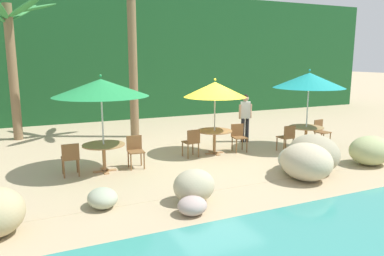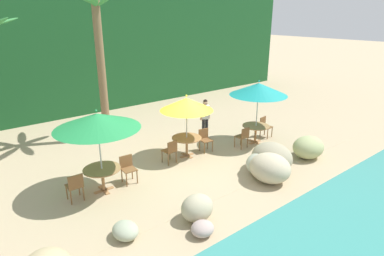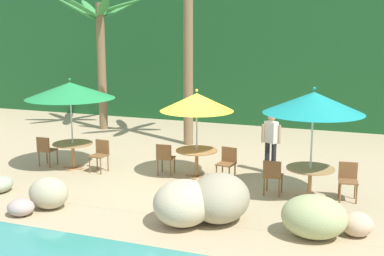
% 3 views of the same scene
% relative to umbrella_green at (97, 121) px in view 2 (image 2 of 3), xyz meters
% --- Properties ---
extents(ground_plane, '(120.00, 120.00, 0.00)m').
position_rel_umbrella_green_xyz_m(ground_plane, '(3.31, 0.12, -2.21)').
color(ground_plane, tan).
extents(terrace_deck, '(18.00, 5.20, 0.01)m').
position_rel_umbrella_green_xyz_m(terrace_deck, '(3.31, 0.12, -2.21)').
color(terrace_deck, tan).
rests_on(terrace_deck, ground).
extents(foliage_backdrop, '(28.00, 2.40, 6.00)m').
position_rel_umbrella_green_xyz_m(foliage_backdrop, '(3.31, 9.12, 0.79)').
color(foliage_backdrop, '#194C23').
rests_on(foliage_backdrop, ground).
extents(rock_seawall, '(13.30, 2.49, 1.00)m').
position_rel_umbrella_green_xyz_m(rock_seawall, '(2.29, -2.41, -1.79)').
color(rock_seawall, '#A9B277').
rests_on(rock_seawall, ground).
extents(umbrella_green, '(2.44, 2.44, 2.55)m').
position_rel_umbrella_green_xyz_m(umbrella_green, '(0.00, 0.00, 0.00)').
color(umbrella_green, silver).
rests_on(umbrella_green, ground).
extents(dining_table_green, '(1.10, 1.10, 0.74)m').
position_rel_umbrella_green_xyz_m(dining_table_green, '(-0.00, 0.00, -1.60)').
color(dining_table_green, '#A37547').
rests_on(dining_table_green, ground).
extents(chair_green_seaward, '(0.45, 0.45, 0.87)m').
position_rel_umbrella_green_xyz_m(chair_green_seaward, '(0.85, 0.04, -1.70)').
color(chair_green_seaward, brown).
rests_on(chair_green_seaward, ground).
extents(chair_green_inland, '(0.42, 0.43, 0.87)m').
position_rel_umbrella_green_xyz_m(chair_green_inland, '(-0.85, -0.08, -1.70)').
color(chair_green_inland, brown).
rests_on(chair_green_inland, ground).
extents(umbrella_yellow, '(1.92, 1.92, 2.35)m').
position_rel_umbrella_green_xyz_m(umbrella_yellow, '(3.51, 0.46, -0.21)').
color(umbrella_yellow, silver).
rests_on(umbrella_yellow, ground).
extents(dining_table_yellow, '(1.10, 1.10, 0.74)m').
position_rel_umbrella_green_xyz_m(dining_table_yellow, '(3.51, 0.46, -1.60)').
color(dining_table_yellow, '#A37547').
rests_on(dining_table_yellow, ground).
extents(chair_yellow_seaward, '(0.48, 0.48, 0.87)m').
position_rel_umbrella_green_xyz_m(chair_yellow_seaward, '(4.37, 0.42, -1.70)').
color(chair_yellow_seaward, brown).
rests_on(chair_yellow_seaward, ground).
extents(chair_yellow_inland, '(0.45, 0.46, 0.87)m').
position_rel_umbrella_green_xyz_m(chair_yellow_inland, '(2.67, 0.30, -1.70)').
color(chair_yellow_inland, brown).
rests_on(chair_yellow_inland, ground).
extents(umbrella_teal, '(2.27, 2.27, 2.60)m').
position_rel_umbrella_green_xyz_m(umbrella_teal, '(6.55, -0.23, 0.04)').
color(umbrella_teal, silver).
rests_on(umbrella_teal, ground).
extents(dining_table_teal, '(1.10, 1.10, 0.74)m').
position_rel_umbrella_green_xyz_m(dining_table_teal, '(6.55, -0.23, -1.60)').
color(dining_table_teal, '#A37547').
rests_on(dining_table_teal, ground).
extents(chair_teal_seaward, '(0.48, 0.48, 0.87)m').
position_rel_umbrella_green_xyz_m(chair_teal_seaward, '(7.37, -0.02, -1.70)').
color(chair_teal_seaward, brown).
rests_on(chair_teal_seaward, ground).
extents(chair_teal_inland, '(0.43, 0.43, 0.87)m').
position_rel_umbrella_green_xyz_m(chair_teal_inland, '(5.70, -0.33, -1.70)').
color(chair_teal_inland, brown).
rests_on(chair_teal_inland, ground).
extents(palm_tree_second, '(3.57, 3.32, 6.24)m').
position_rel_umbrella_green_xyz_m(palm_tree_second, '(1.95, 3.94, 1.99)').
color(palm_tree_second, brown).
rests_on(palm_tree_second, ground).
extents(waiter_in_white, '(0.52, 0.34, 1.70)m').
position_rel_umbrella_green_xyz_m(waiter_in_white, '(5.27, 1.46, -1.23)').
color(waiter_in_white, '#232328').
rests_on(waiter_in_white, ground).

